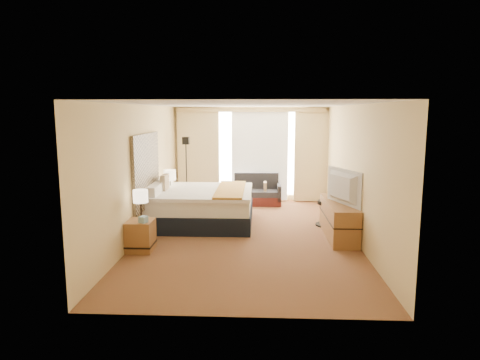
{
  "coord_description": "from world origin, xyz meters",
  "views": [
    {
      "loc": [
        0.25,
        -8.35,
        2.46
      ],
      "look_at": [
        -0.15,
        0.4,
        1.06
      ],
      "focal_mm": 32.0,
      "sensor_mm": 36.0,
      "label": 1
    }
  ],
  "objects_px": {
    "media_dresser": "(339,219)",
    "lamp_left": "(141,197)",
    "television": "(339,187)",
    "lamp_right": "(170,175)",
    "nightstand_right": "(170,205)",
    "floor_lamp": "(186,158)",
    "bed": "(200,206)",
    "loveseat": "(256,194)",
    "desk_chair": "(331,204)",
    "nightstand_left": "(141,235)"
  },
  "relations": [
    {
      "from": "bed",
      "to": "lamp_left",
      "type": "xyz_separation_m",
      "value": [
        -0.79,
        -1.88,
        0.58
      ]
    },
    {
      "from": "nightstand_left",
      "to": "lamp_left",
      "type": "height_order",
      "value": "lamp_left"
    },
    {
      "from": "lamp_right",
      "to": "television",
      "type": "relative_size",
      "value": 0.49
    },
    {
      "from": "media_dresser",
      "to": "loveseat",
      "type": "relative_size",
      "value": 1.37
    },
    {
      "from": "lamp_right",
      "to": "desk_chair",
      "type": "bearing_deg",
      "value": -8.51
    },
    {
      "from": "floor_lamp",
      "to": "nightstand_right",
      "type": "bearing_deg",
      "value": -101.0
    },
    {
      "from": "loveseat",
      "to": "desk_chair",
      "type": "distance_m",
      "value": 2.71
    },
    {
      "from": "floor_lamp",
      "to": "media_dresser",
      "type": "bearing_deg",
      "value": -36.5
    },
    {
      "from": "television",
      "to": "lamp_right",
      "type": "bearing_deg",
      "value": 45.05
    },
    {
      "from": "lamp_left",
      "to": "television",
      "type": "height_order",
      "value": "television"
    },
    {
      "from": "nightstand_right",
      "to": "bed",
      "type": "xyz_separation_m",
      "value": [
        0.81,
        -0.6,
        0.13
      ]
    },
    {
      "from": "loveseat",
      "to": "desk_chair",
      "type": "xyz_separation_m",
      "value": [
        1.63,
        -2.15,
        0.21
      ]
    },
    {
      "from": "floor_lamp",
      "to": "loveseat",
      "type": "bearing_deg",
      "value": 12.92
    },
    {
      "from": "media_dresser",
      "to": "lamp_right",
      "type": "relative_size",
      "value": 3.1
    },
    {
      "from": "desk_chair",
      "to": "television",
      "type": "distance_m",
      "value": 1.21
    },
    {
      "from": "loveseat",
      "to": "lamp_left",
      "type": "bearing_deg",
      "value": -117.17
    },
    {
      "from": "media_dresser",
      "to": "desk_chair",
      "type": "bearing_deg",
      "value": 91.68
    },
    {
      "from": "loveseat",
      "to": "lamp_left",
      "type": "relative_size",
      "value": 2.37
    },
    {
      "from": "media_dresser",
      "to": "bed",
      "type": "xyz_separation_m",
      "value": [
        -2.89,
        0.85,
        0.05
      ]
    },
    {
      "from": "nightstand_right",
      "to": "television",
      "type": "relative_size",
      "value": 0.47
    },
    {
      "from": "nightstand_left",
      "to": "loveseat",
      "type": "relative_size",
      "value": 0.42
    },
    {
      "from": "loveseat",
      "to": "desk_chair",
      "type": "height_order",
      "value": "desk_chair"
    },
    {
      "from": "floor_lamp",
      "to": "television",
      "type": "distance_m",
      "value": 4.44
    },
    {
      "from": "media_dresser",
      "to": "lamp_right",
      "type": "bearing_deg",
      "value": 159.22
    },
    {
      "from": "bed",
      "to": "television",
      "type": "distance_m",
      "value": 3.1
    },
    {
      "from": "loveseat",
      "to": "lamp_right",
      "type": "bearing_deg",
      "value": -141.93
    },
    {
      "from": "lamp_right",
      "to": "nightstand_right",
      "type": "bearing_deg",
      "value": 119.82
    },
    {
      "from": "nightstand_right",
      "to": "media_dresser",
      "type": "relative_size",
      "value": 0.31
    },
    {
      "from": "floor_lamp",
      "to": "nightstand_left",
      "type": "bearing_deg",
      "value": -93.45
    },
    {
      "from": "bed",
      "to": "loveseat",
      "type": "height_order",
      "value": "bed"
    },
    {
      "from": "media_dresser",
      "to": "lamp_left",
      "type": "bearing_deg",
      "value": -164.29
    },
    {
      "from": "media_dresser",
      "to": "loveseat",
      "type": "bearing_deg",
      "value": 119.0
    },
    {
      "from": "lamp_left",
      "to": "nightstand_left",
      "type": "bearing_deg",
      "value": -143.63
    },
    {
      "from": "media_dresser",
      "to": "television",
      "type": "xyz_separation_m",
      "value": [
        -0.05,
        -0.22,
        0.69
      ]
    },
    {
      "from": "bed",
      "to": "desk_chair",
      "type": "relative_size",
      "value": 2.09
    },
    {
      "from": "nightstand_left",
      "to": "lamp_right",
      "type": "distance_m",
      "value": 2.55
    },
    {
      "from": "bed",
      "to": "floor_lamp",
      "type": "bearing_deg",
      "value": 108.85
    },
    {
      "from": "nightstand_right",
      "to": "media_dresser",
      "type": "height_order",
      "value": "media_dresser"
    },
    {
      "from": "loveseat",
      "to": "desk_chair",
      "type": "bearing_deg",
      "value": -53.26
    },
    {
      "from": "lamp_right",
      "to": "bed",
      "type": "bearing_deg",
      "value": -34.95
    },
    {
      "from": "bed",
      "to": "lamp_left",
      "type": "distance_m",
      "value": 2.12
    },
    {
      "from": "bed",
      "to": "lamp_left",
      "type": "bearing_deg",
      "value": -112.67
    },
    {
      "from": "desk_chair",
      "to": "television",
      "type": "bearing_deg",
      "value": -109.1
    },
    {
      "from": "bed",
      "to": "lamp_right",
      "type": "bearing_deg",
      "value": 145.05
    },
    {
      "from": "bed",
      "to": "floor_lamp",
      "type": "xyz_separation_m",
      "value": [
        -0.59,
        1.73,
        0.89
      ]
    },
    {
      "from": "lamp_left",
      "to": "nightstand_right",
      "type": "bearing_deg",
      "value": 90.48
    },
    {
      "from": "nightstand_left",
      "to": "lamp_right",
      "type": "xyz_separation_m",
      "value": [
        0.03,
        2.44,
        0.72
      ]
    },
    {
      "from": "media_dresser",
      "to": "lamp_left",
      "type": "xyz_separation_m",
      "value": [
        -3.68,
        -1.03,
        0.63
      ]
    },
    {
      "from": "nightstand_right",
      "to": "floor_lamp",
      "type": "xyz_separation_m",
      "value": [
        0.22,
        1.13,
        1.02
      ]
    },
    {
      "from": "lamp_left",
      "to": "desk_chair",
      "type": "bearing_deg",
      "value": 27.23
    }
  ]
}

